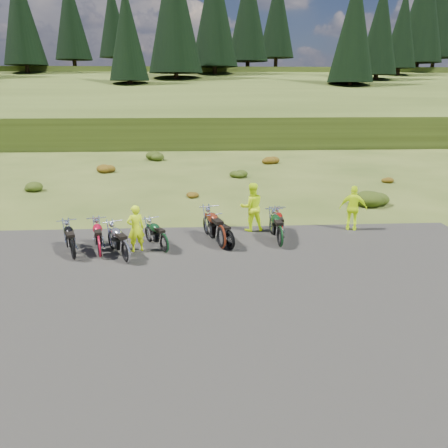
{
  "coord_description": "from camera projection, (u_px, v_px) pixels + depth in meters",
  "views": [
    {
      "loc": [
        -0.03,
        -12.74,
        5.27
      ],
      "look_at": [
        0.83,
        1.49,
        0.91
      ],
      "focal_mm": 35.0,
      "sensor_mm": 36.0,
      "label": 1
    }
  ],
  "objects": [
    {
      "name": "conifer_25",
      "position": [
        277.0,
        14.0,
        79.75
      ],
      "size": [
        6.6,
        6.6,
        17.0
      ],
      "color": "black",
      "rests_on": "ground"
    },
    {
      "name": "conifer_22",
      "position": [
        174.0,
        6.0,
        62.08
      ],
      "size": [
        7.92,
        7.92,
        20.0
      ],
      "color": "black",
      "rests_on": "ground"
    },
    {
      "name": "shrub_6",
      "position": [
        270.0,
        159.0,
        32.81
      ],
      "size": [
        1.3,
        1.3,
        0.77
      ],
      "primitive_type": "ellipsoid",
      "color": "#663A0C",
      "rests_on": "ground"
    },
    {
      "name": "conifer_21",
      "position": [
        127.0,
        33.0,
        57.23
      ],
      "size": [
        5.28,
        5.28,
        14.0
      ],
      "color": "black",
      "rests_on": "ground"
    },
    {
      "name": "conifer_23",
      "position": [
        214.0,
        9.0,
        67.95
      ],
      "size": [
        7.48,
        7.48,
        19.0
      ],
      "color": "black",
      "rests_on": "ground"
    },
    {
      "name": "hill_plateau",
      "position": [
        197.0,
        111.0,
        118.7
      ],
      "size": [
        300.0,
        90.0,
        9.17
      ],
      "primitive_type": "cube",
      "color": "#344015",
      "rests_on": "ground"
    },
    {
      "name": "shrub_5",
      "position": [
        238.0,
        173.0,
        27.6
      ],
      "size": [
        1.03,
        1.03,
        0.61
      ],
      "primitive_type": "ellipsoid",
      "color": "black",
      "rests_on": "ground"
    },
    {
      "name": "conifer_18",
      "position": [
        20.0,
        14.0,
        67.4
      ],
      "size": [
        6.6,
        6.6,
        17.0
      ],
      "color": "black",
      "rests_on": "ground"
    },
    {
      "name": "shrub_8",
      "position": [
        386.0,
        179.0,
        26.12
      ],
      "size": [
        0.77,
        0.77,
        0.45
      ],
      "primitive_type": "ellipsoid",
      "color": "#663A0C",
      "rests_on": "ground"
    },
    {
      "name": "shrub_4",
      "position": [
        191.0,
        193.0,
        22.4
      ],
      "size": [
        0.77,
        0.77,
        0.45
      ],
      "primitive_type": "ellipsoid",
      "color": "#663A0C",
      "rests_on": "ground"
    },
    {
      "name": "conifer_26",
      "position": [
        354.0,
        27.0,
        57.78
      ],
      "size": [
        6.16,
        6.16,
        16.0
      ],
      "color": "black",
      "rests_on": "ground"
    },
    {
      "name": "conifer_19",
      "position": [
        70.0,
        16.0,
        73.27
      ],
      "size": [
        6.16,
        6.16,
        16.0
      ],
      "color": "black",
      "rests_on": "ground"
    },
    {
      "name": "conifer_27",
      "position": [
        381.0,
        28.0,
        63.65
      ],
      "size": [
        5.72,
        5.72,
        15.0
      ],
      "color": "black",
      "rests_on": "ground"
    },
    {
      "name": "conifer_20",
      "position": [
        113.0,
        20.0,
        79.26
      ],
      "size": [
        5.72,
        5.72,
        15.0
      ],
      "color": "black",
      "rests_on": "ground"
    },
    {
      "name": "person_middle",
      "position": [
        136.0,
        229.0,
        14.68
      ],
      "size": [
        0.69,
        0.58,
        1.61
      ],
      "primitive_type": "imported",
      "rotation": [
        0.0,
        0.0,
        3.53
      ],
      "color": "#C0E30B",
      "rests_on": "ground"
    },
    {
      "name": "gravel_pad",
      "position": [
        201.0,
        294.0,
        11.8
      ],
      "size": [
        20.0,
        12.0,
        0.04
      ],
      "primitive_type": "cube",
      "color": "black",
      "rests_on": "ground"
    },
    {
      "name": "motorcycle_4",
      "position": [
        221.0,
        249.0,
        15.16
      ],
      "size": [
        1.43,
        2.47,
        1.23
      ],
      "primitive_type": null,
      "rotation": [
        0.0,
        0.0,
        1.86
      ],
      "color": "#561D0E",
      "rests_on": "ground"
    },
    {
      "name": "person_right_b",
      "position": [
        353.0,
        209.0,
        16.93
      ],
      "size": [
        1.12,
        0.74,
        1.76
      ],
      "primitive_type": "imported",
      "rotation": [
        0.0,
        0.0,
        2.81
      ],
      "color": "#C0E30B",
      "rests_on": "ground"
    },
    {
      "name": "shrub_7",
      "position": [
        373.0,
        196.0,
        20.83
      ],
      "size": [
        1.56,
        1.56,
        0.92
      ],
      "primitive_type": "ellipsoid",
      "color": "black",
      "rests_on": "ground"
    },
    {
      "name": "person_right_a",
      "position": [
        252.0,
        208.0,
        16.85
      ],
      "size": [
        1.02,
        0.85,
        1.89
      ],
      "primitive_type": "imported",
      "rotation": [
        0.0,
        0.0,
        3.29
      ],
      "color": "#C0E30B",
      "rests_on": "ground"
    },
    {
      "name": "conifer_29",
      "position": [
        424.0,
        7.0,
        74.36
      ],
      "size": [
        7.92,
        7.92,
        20.0
      ],
      "color": "black",
      "rests_on": "ground"
    },
    {
      "name": "motorcycle_7",
      "position": [
        280.0,
        247.0,
        15.32
      ],
      "size": [
        0.78,
        2.14,
        1.11
      ],
      "primitive_type": null,
      "rotation": [
        0.0,
        0.0,
        1.6
      ],
      "color": "black",
      "rests_on": "ground"
    },
    {
      "name": "conifer_28",
      "position": [
        403.0,
        29.0,
        69.52
      ],
      "size": [
        5.28,
        5.28,
        14.0
      ],
      "color": "black",
      "rests_on": "ground"
    },
    {
      "name": "motorcycle_6",
      "position": [
        281.0,
        242.0,
        15.92
      ],
      "size": [
        0.73,
        1.97,
        1.02
      ],
      "primitive_type": null,
      "rotation": [
        0.0,
        0.0,
        1.53
      ],
      "color": "maroon",
      "rests_on": "ground"
    },
    {
      "name": "motorcycle_3",
      "position": [
        127.0,
        263.0,
        13.9
      ],
      "size": [
        1.61,
        2.2,
        1.11
      ],
      "primitive_type": null,
      "rotation": [
        0.0,
        0.0,
        2.06
      ],
      "color": "#A5A4A9",
      "rests_on": "ground"
    },
    {
      "name": "motorcycle_0",
      "position": [
        74.0,
        260.0,
        14.18
      ],
      "size": [
        1.39,
        2.13,
        1.06
      ],
      "primitive_type": null,
      "rotation": [
        0.0,
        0.0,
        1.96
      ],
      "color": "black",
      "rests_on": "ground"
    },
    {
      "name": "conifer_24",
      "position": [
        248.0,
        11.0,
        73.82
      ],
      "size": [
        7.04,
        7.04,
        18.0
      ],
      "color": "black",
      "rests_on": "ground"
    },
    {
      "name": "motorcycle_1",
      "position": [
        100.0,
        258.0,
        14.36
      ],
      "size": [
        1.16,
        2.14,
        1.07
      ],
      "primitive_type": null,
      "rotation": [
        0.0,
        0.0,
        1.82
      ],
      "color": "maroon",
      "rests_on": "ground"
    },
    {
      "name": "hill_slope",
      "position": [
        197.0,
        130.0,
        61.43
      ],
      "size": [
        300.0,
        45.97,
        9.37
      ],
      "primitive_type": null,
      "rotation": [
        0.14,
        0.0,
        0.0
      ],
      "color": "#344015",
      "rests_on": "ground"
    },
    {
      "name": "shrub_1",
      "position": [
        32.0,
        185.0,
        23.88
      ],
      "size": [
        1.03,
        1.03,
        0.61
      ],
      "primitive_type": "ellipsoid",
      "color": "black",
      "rests_on": "ground"
    },
    {
      "name": "conifer_30",
      "position": [
        440.0,
        9.0,
        80.23
      ],
      "size": [
        7.48,
        7.48,
        19.0
      ],
      "color": "black",
      "rests_on": "ground"
    },
    {
      "name": "motorcycle_2",
      "position": [
        165.0,
        253.0,
        14.77
      ],
      "size": [
        1.48,
        1.96,
        0.99
      ],
      "primitive_type": null,
      "rotation": [
        0.0,
        0.0,
        2.08
      ],
      "color": "black",
      "rests_on": "ground"
    },
    {
      "name": "shrub_3",
      "position": [
        156.0,
        155.0,
        34.28
      ],
      "size": [
        1.56,
        1.56,
        0.92
      ],
      "primitive_type": "ellipsoid",
      "color": "black",
      "rests_on": "ground"
    },
    {
      "name": "motorcycle_5",
      "position": [
        230.0,
        250.0,
        15.06
      ],
      "size": [
        1.43,
        2.03,
        1.02
      ],
      "primitive_type": null,
      "rotation": [
        0.0,
        0.0,
        2.02
      ],
      "color": "black",
      "rests_on": "ground"
    },
    {
      "name": "shrub_2",
      "position": [
        105.0,
        167.0,
        29.08
      ],
      "size": [
        1.3,
        1.3,
        0.77
      ],
      "primitive_type": "ellipsoid",
      "color": "#663A0C",
      "rests_on": "ground"
    },
    {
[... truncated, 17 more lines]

